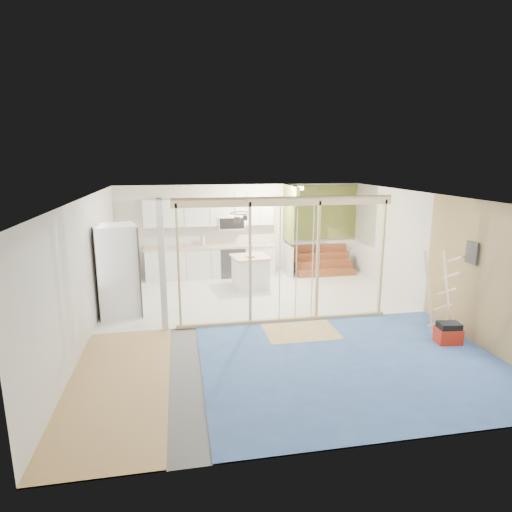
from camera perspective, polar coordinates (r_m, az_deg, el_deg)
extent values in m
cube|color=slate|center=(8.93, 1.79, -8.91)|extent=(7.00, 8.00, 0.01)
cube|color=white|center=(8.32, 1.91, 7.97)|extent=(7.00, 8.00, 0.01)
cube|color=silver|center=(12.39, -2.06, 3.52)|extent=(7.00, 0.01, 2.60)
cube|color=silver|center=(4.89, 11.99, -11.65)|extent=(7.00, 0.01, 2.60)
cube|color=silver|center=(8.53, -21.82, -1.71)|extent=(0.01, 8.00, 2.60)
cube|color=silver|center=(9.87, 22.14, 0.15)|extent=(0.01, 8.00, 2.60)
cube|color=white|center=(10.77, -0.45, -4.98)|extent=(7.00, 4.00, 0.02)
cube|color=#4D7BBB|center=(7.47, 12.90, -13.71)|extent=(5.00, 4.00, 0.02)
cube|color=tan|center=(7.01, -17.89, -15.90)|extent=(1.50, 4.00, 0.02)
cube|color=#D9C077|center=(8.50, 6.00, -10.00)|extent=(1.40, 1.00, 0.01)
cube|color=#D9C184|center=(8.40, 3.93, 7.30)|extent=(4.40, 0.09, 0.18)
cube|color=#D9C184|center=(8.97, 3.69, -8.47)|extent=(4.40, 0.09, 0.06)
cube|color=silver|center=(8.35, -12.38, -1.36)|extent=(0.12, 0.14, 2.60)
cube|color=#D9C184|center=(8.35, -10.32, -1.28)|extent=(0.04, 0.09, 2.40)
cube|color=#D9C184|center=(8.46, -0.80, -0.88)|extent=(0.05, 0.09, 2.40)
cube|color=#D9C184|center=(8.79, 8.23, -0.48)|extent=(0.04, 0.09, 2.40)
cube|color=#D9C184|center=(9.33, 16.42, -0.11)|extent=(0.04, 0.09, 2.40)
cylinder|color=silver|center=(8.57, 3.20, -1.28)|extent=(0.02, 0.02, 2.35)
cylinder|color=silver|center=(8.80, 7.56, -0.99)|extent=(0.02, 0.02, 2.35)
cylinder|color=silver|center=(8.68, 5.40, -1.12)|extent=(0.02, 0.02, 2.35)
cube|color=white|center=(12.18, -6.02, -0.85)|extent=(3.60, 0.60, 0.88)
cube|color=beige|center=(12.07, -6.07, 1.30)|extent=(3.66, 0.64, 0.05)
cube|color=white|center=(11.17, -17.42, -2.63)|extent=(0.60, 1.60, 0.88)
cube|color=beige|center=(11.06, -17.58, -0.31)|extent=(0.64, 1.64, 0.05)
cube|color=white|center=(12.04, -6.22, 5.82)|extent=(3.60, 0.34, 0.75)
cube|color=white|center=(12.10, -3.33, 4.47)|extent=(0.72, 0.38, 0.36)
cube|color=black|center=(11.91, -3.21, 4.34)|extent=(0.68, 0.02, 0.30)
cube|color=olive|center=(12.14, 4.34, 5.68)|extent=(0.10, 0.90, 1.60)
cube|color=silver|center=(12.38, 4.24, -0.53)|extent=(0.10, 0.90, 0.90)
cube|color=olive|center=(11.41, 5.28, 7.98)|extent=(0.10, 0.50, 0.50)
cube|color=olive|center=(12.86, 8.63, 5.75)|extent=(2.20, 0.04, 1.60)
cube|color=silver|center=(13.09, 8.44, 0.09)|extent=(2.20, 0.04, 0.90)
cube|color=brown|center=(12.45, 9.30, -2.26)|extent=(1.70, 0.26, 0.20)
cube|color=brown|center=(12.63, 8.94, -1.08)|extent=(1.70, 0.26, 0.20)
cube|color=brown|center=(12.83, 8.60, 0.06)|extent=(1.70, 0.26, 0.20)
cube|color=brown|center=(13.03, 8.26, 1.16)|extent=(1.70, 0.26, 0.20)
torus|color=black|center=(10.19, -2.05, 5.75)|extent=(0.52, 0.52, 0.02)
cylinder|color=black|center=(10.14, -2.90, 7.13)|extent=(0.01, 0.01, 0.50)
cylinder|color=black|center=(10.18, -1.22, 7.17)|extent=(0.01, 0.01, 0.50)
cylinder|color=#3B3B41|center=(10.09, -2.52, 4.82)|extent=(0.14, 0.14, 0.14)
cylinder|color=#3B3B41|center=(10.32, -1.46, 5.12)|extent=(0.12, 0.12, 0.12)
cube|color=tan|center=(8.29, 29.35, -2.85)|extent=(0.02, 4.00, 2.60)
cube|color=#3B3B41|center=(8.64, 26.85, 0.39)|extent=(0.04, 0.30, 0.40)
cylinder|color=#FFEABF|center=(11.57, 5.59, 8.98)|extent=(0.32, 0.32, 0.08)
cube|color=white|center=(9.57, -18.05, -1.86)|extent=(1.02, 1.00, 1.97)
cube|color=#3B3B41|center=(9.52, -15.57, -1.77)|extent=(0.21, 0.77, 1.93)
cube|color=white|center=(11.06, -0.76, -2.37)|extent=(0.90, 0.90, 0.81)
cube|color=beige|center=(10.95, -0.76, -0.13)|extent=(1.00, 1.00, 0.05)
imported|color=white|center=(10.82, -0.61, 0.01)|extent=(0.27, 0.27, 0.06)
imported|color=silver|center=(12.13, -7.04, 2.23)|extent=(0.15, 0.15, 0.33)
imported|color=silver|center=(12.17, 1.50, 2.00)|extent=(0.09, 0.10, 0.18)
cube|color=#B42310|center=(8.68, 24.23, -9.70)|extent=(0.46, 0.37, 0.30)
cube|color=black|center=(8.60, 24.36, -8.45)|extent=(0.41, 0.32, 0.11)
cube|color=#DDBC87|center=(8.68, 22.11, -4.65)|extent=(0.39, 0.07, 1.65)
cube|color=#DDBC87|center=(8.88, 24.09, -4.45)|extent=(0.39, 0.07, 1.65)
cube|color=#DDBC87|center=(9.00, 23.02, -8.25)|extent=(0.40, 0.07, 0.11)
cube|color=#DDBC87|center=(8.93, 23.55, -6.30)|extent=(0.40, 0.07, 0.11)
cube|color=#DDBC87|center=(8.87, 24.09, -4.32)|extent=(0.40, 0.07, 0.11)
cube|color=#DDBC87|center=(8.83, 24.63, -2.31)|extent=(0.40, 0.07, 0.11)
cube|color=#DDBC87|center=(8.79, 25.17, -0.29)|extent=(0.40, 0.07, 0.11)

